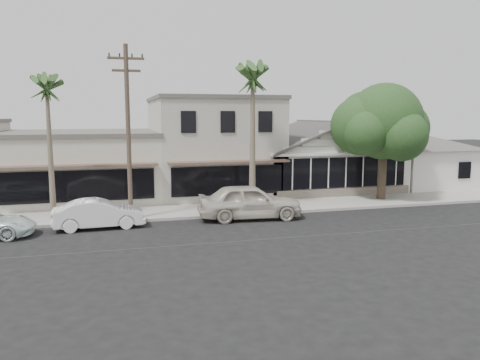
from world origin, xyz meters
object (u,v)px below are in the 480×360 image
object	(u,v)px
utility_pole	(128,129)
car_1	(99,214)
car_0	(250,201)
shade_tree	(381,124)

from	to	relation	value
utility_pole	car_1	bearing A→B (deg)	-146.35
utility_pole	car_0	size ratio (longest dim) A/B	1.63
car_0	shade_tree	size ratio (longest dim) A/B	0.73
car_0	car_1	size ratio (longest dim) A/B	1.26
car_0	utility_pole	bearing A→B (deg)	85.92
utility_pole	shade_tree	bearing A→B (deg)	7.47
car_1	shade_tree	size ratio (longest dim) A/B	0.58
car_0	shade_tree	distance (m)	10.87
car_1	car_0	bearing A→B (deg)	-92.00
car_1	utility_pole	bearing A→B (deg)	-58.93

